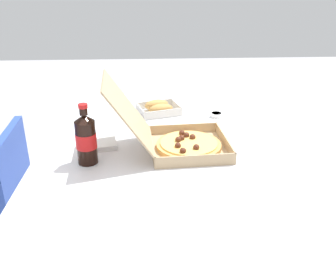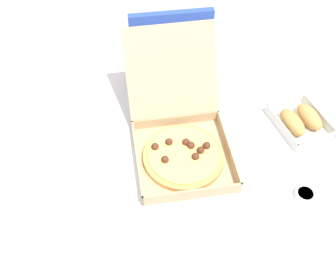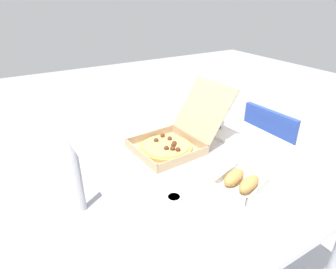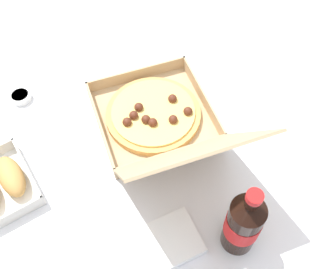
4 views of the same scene
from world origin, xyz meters
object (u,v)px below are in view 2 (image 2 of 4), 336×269
Objects in this scene: chair at (167,60)px; cola_bottle at (147,60)px; pizza_box_open at (181,141)px; napkin_pile at (185,82)px; bread_side_box at (301,121)px; dipping_sauce_cup at (305,195)px.

chair is 0.59m from cola_bottle.
napkin_pile is (0.05, 0.30, -0.03)m from pizza_box_open.
chair is 3.71× the size of cola_bottle.
bread_side_box is 0.43m from napkin_pile.
chair is at bearing 92.95° from napkin_pile.
chair is 0.56m from napkin_pile.
bread_side_box is at bearing 76.33° from dipping_sauce_cup.
napkin_pile is 0.58m from dipping_sauce_cup.
pizza_box_open is 2.13× the size of bread_side_box.
dipping_sauce_cup is (-0.07, -0.27, -0.01)m from bread_side_box.
cola_bottle reaches higher than napkin_pile.
bread_side_box is at bearing -28.76° from cola_bottle.
pizza_box_open is 2.15× the size of cola_bottle.
cola_bottle reaches higher than bread_side_box.
napkin_pile is 1.96× the size of dipping_sauce_cup.
chair reaches higher than bread_side_box.
pizza_box_open reaches higher than chair.
chair is 0.86m from bread_side_box.
chair is at bearing 75.90° from cola_bottle.
bread_side_box is 2.05× the size of napkin_pile.
cola_bottle is at bearing -104.10° from chair.
chair is at bearing 107.78° from dipping_sauce_cup.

